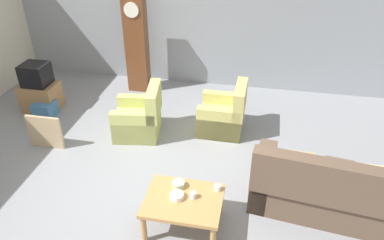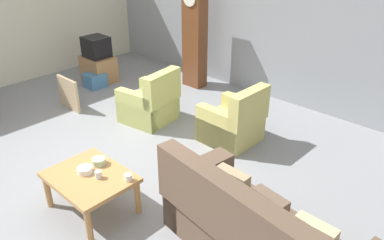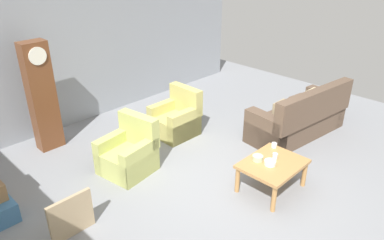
{
  "view_description": "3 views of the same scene",
  "coord_description": "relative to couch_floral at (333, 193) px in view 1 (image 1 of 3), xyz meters",
  "views": [
    {
      "loc": [
        1.22,
        -3.97,
        3.68
      ],
      "look_at": [
        0.29,
        0.74,
        0.72
      ],
      "focal_mm": 34.39,
      "sensor_mm": 36.0,
      "label": 1
    },
    {
      "loc": [
        3.7,
        -2.48,
        2.97
      ],
      "look_at": [
        0.63,
        0.8,
        0.66
      ],
      "focal_mm": 35.49,
      "sensor_mm": 36.0,
      "label": 2
    },
    {
      "loc": [
        -3.7,
        -3.1,
        3.47
      ],
      "look_at": [
        0.43,
        0.96,
        0.63
      ],
      "focal_mm": 34.21,
      "sensor_mm": 36.0,
      "label": 3
    }
  ],
  "objects": [
    {
      "name": "coffee_table_wood",
      "position": [
        -1.87,
        -0.61,
        0.05
      ],
      "size": [
        0.96,
        0.76,
        0.47
      ],
      "color": "#B27F47",
      "rests_on": "ground_plane"
    },
    {
      "name": "armchair_olive_near",
      "position": [
        -3.09,
        1.36,
        -0.05
      ],
      "size": [
        0.89,
        0.87,
        0.92
      ],
      "color": "#B7BC66",
      "rests_on": "ground_plane"
    },
    {
      "name": "bowl_white_stacked",
      "position": [
        -1.95,
        -0.61,
        0.15
      ],
      "size": [
        0.17,
        0.17,
        0.07
      ],
      "primitive_type": "cylinder",
      "color": "white",
      "rests_on": "coffee_table_wood"
    },
    {
      "name": "bowl_shallow_green",
      "position": [
        -1.98,
        -0.4,
        0.16
      ],
      "size": [
        0.16,
        0.16,
        0.08
      ],
      "primitive_type": "cylinder",
      "color": "#B2C69E",
      "rests_on": "coffee_table_wood"
    },
    {
      "name": "tv_crt",
      "position": [
        -5.28,
        1.84,
        0.39
      ],
      "size": [
        0.48,
        0.44,
        0.42
      ],
      "primitive_type": "cube",
      "color": "black",
      "rests_on": "tv_stand_cabinet"
    },
    {
      "name": "tv_stand_cabinet",
      "position": [
        -5.28,
        1.84,
        -0.09
      ],
      "size": [
        0.68,
        0.52,
        0.54
      ],
      "primitive_type": "cube",
      "color": "#997047",
      "rests_on": "ground_plane"
    },
    {
      "name": "couch_floral",
      "position": [
        0.0,
        0.0,
        0.0
      ],
      "size": [
        2.19,
        1.13,
        1.04
      ],
      "color": "brown",
      "rests_on": "ground_plane"
    },
    {
      "name": "framed_picture_leaning",
      "position": [
        -4.51,
        0.67,
        -0.06
      ],
      "size": [
        0.6,
        0.05,
        0.59
      ],
      "primitive_type": "cube",
      "color": "tan",
      "rests_on": "ground_plane"
    },
    {
      "name": "armchair_olive_far",
      "position": [
        -1.65,
        1.76,
        -0.05
      ],
      "size": [
        0.8,
        0.77,
        0.92
      ],
      "color": "tan",
      "rests_on": "ground_plane"
    },
    {
      "name": "grandfather_clock",
      "position": [
        -3.65,
        3.06,
        0.65
      ],
      "size": [
        0.44,
        0.3,
        1.99
      ],
      "color": "brown",
      "rests_on": "ground_plane"
    },
    {
      "name": "ground_plane",
      "position": [
        -2.34,
        0.1,
        -0.36
      ],
      "size": [
        10.4,
        10.4,
        0.0
      ],
      "primitive_type": "plane",
      "color": "gray"
    },
    {
      "name": "cup_blue_rimmed",
      "position": [
        -1.75,
        -0.56,
        0.16
      ],
      "size": [
        0.08,
        0.08,
        0.09
      ],
      "primitive_type": "cylinder",
      "color": "silver",
      "rests_on": "coffee_table_wood"
    },
    {
      "name": "storage_box_blue",
      "position": [
        -5.08,
        1.59,
        -0.21
      ],
      "size": [
        0.36,
        0.37,
        0.29
      ],
      "primitive_type": "cube",
      "color": "teal",
      "rests_on": "ground_plane"
    },
    {
      "name": "garage_door_wall",
      "position": [
        -2.34,
        3.7,
        1.24
      ],
      "size": [
        8.4,
        0.16,
        3.2
      ],
      "primitive_type": "cube",
      "color": "gray",
      "rests_on": "ground_plane"
    },
    {
      "name": "cup_white_porcelain",
      "position": [
        -1.47,
        -0.37,
        0.16
      ],
      "size": [
        0.09,
        0.09,
        0.08
      ],
      "primitive_type": "cylinder",
      "color": "white",
      "rests_on": "coffee_table_wood"
    }
  ]
}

